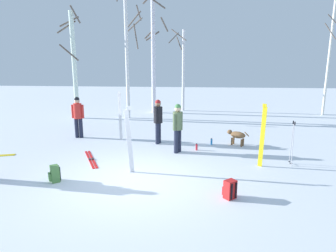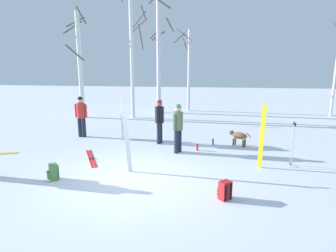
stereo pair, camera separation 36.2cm
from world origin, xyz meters
name	(u,v)px [view 1 (the left image)]	position (x,y,z in m)	size (l,w,h in m)	color
ground_plane	(134,180)	(0.00, 0.00, 0.00)	(60.00, 60.00, 0.00)	white
person_0	(178,125)	(1.01, 2.58, 0.98)	(0.34, 0.47, 1.72)	#1E2338
person_1	(158,119)	(0.19, 3.67, 0.98)	(0.34, 0.51, 1.72)	#1E2338
person_2	(78,115)	(-3.24, 4.24, 0.98)	(0.52, 0.34, 1.72)	#1E2338
dog	(237,135)	(3.19, 3.69, 0.39)	(0.78, 0.52, 0.57)	brown
ski_pair_planted_0	(129,140)	(-0.23, 0.55, 0.95)	(0.24, 0.13, 1.92)	white
ski_pair_planted_1	(262,136)	(3.61, 1.41, 0.95)	(0.15, 0.10, 1.92)	yellow
ski_pair_planted_2	(120,116)	(-1.40, 4.05, 0.98)	(0.15, 0.07, 1.98)	white
ski_pair_lying_0	(91,159)	(-1.75, 1.55, 0.01)	(1.02, 1.71, 0.05)	red
ski_poles_0	(292,142)	(4.56, 1.64, 0.73)	(0.07, 0.24, 1.37)	#B2B2BC
backpack_0	(230,189)	(2.43, -0.81, 0.21)	(0.34, 0.35, 0.44)	red
backpack_1	(55,174)	(-2.07, -0.28, 0.21)	(0.34, 0.34, 0.44)	#4C7F3F
water_bottle_0	(212,142)	(2.25, 3.69, 0.12)	(0.07, 0.07, 0.25)	#1E72BF
water_bottle_1	(197,147)	(1.68, 2.90, 0.12)	(0.07, 0.07, 0.24)	red
birch_tree_0	(74,63)	(-5.06, 8.49, 3.06)	(1.32, 1.40, 5.98)	silver
birch_tree_1	(128,52)	(-2.12, 8.77, 3.62)	(1.47, 1.57, 7.04)	white
birch_tree_2	(153,46)	(-0.97, 10.67, 4.05)	(1.53, 1.52, 7.78)	silver
birch_tree_3	(183,68)	(0.78, 11.63, 2.72)	(1.14, 1.71, 5.11)	silver
birch_tree_4	(330,46)	(9.24, 10.79, 4.04)	(1.55, 1.31, 7.89)	silver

